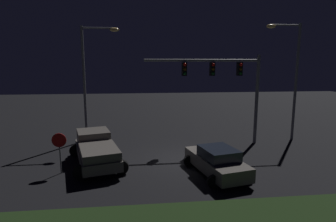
% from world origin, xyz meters
% --- Properties ---
extents(ground_plane, '(80.00, 80.00, 0.00)m').
position_xyz_m(ground_plane, '(0.00, 0.00, 0.00)').
color(ground_plane, black).
extents(pickup_truck, '(3.83, 5.74, 1.80)m').
position_xyz_m(pickup_truck, '(-4.95, -0.43, 1.00)').
color(pickup_truck, '#514C47').
rests_on(pickup_truck, ground_plane).
extents(car_sedan, '(3.08, 4.69, 1.51)m').
position_xyz_m(car_sedan, '(1.66, -2.76, 0.74)').
color(car_sedan, '#514C47').
rests_on(car_sedan, ground_plane).
extents(traffic_signal_gantry, '(8.32, 0.56, 6.50)m').
position_xyz_m(traffic_signal_gantry, '(3.78, 2.77, 4.90)').
color(traffic_signal_gantry, slate).
rests_on(traffic_signal_gantry, ground_plane).
extents(street_lamp_left, '(2.81, 0.44, 8.60)m').
position_xyz_m(street_lamp_left, '(-5.88, 4.92, 5.40)').
color(street_lamp_left, slate).
rests_on(street_lamp_left, ground_plane).
extents(street_lamp_right, '(2.70, 0.44, 8.80)m').
position_xyz_m(street_lamp_right, '(9.02, 3.37, 5.49)').
color(street_lamp_right, slate).
rests_on(street_lamp_right, ground_plane).
extents(stop_sign, '(0.76, 0.08, 2.23)m').
position_xyz_m(stop_sign, '(-6.64, -1.70, 1.56)').
color(stop_sign, slate).
rests_on(stop_sign, ground_plane).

